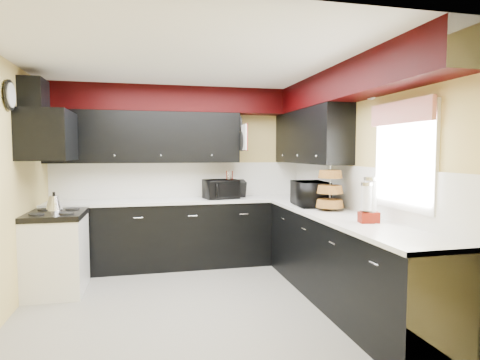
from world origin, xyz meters
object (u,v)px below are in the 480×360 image
(knife_block, at_px, (241,189))
(kettle, at_px, (54,203))
(toaster_oven, at_px, (221,189))
(utensil_crock, at_px, (230,193))
(microwave, at_px, (311,194))

(knife_block, xyz_separation_m, kettle, (-2.39, -0.65, -0.06))
(toaster_oven, height_order, utensil_crock, toaster_oven)
(microwave, bearing_deg, toaster_oven, 47.49)
(toaster_oven, height_order, microwave, microwave)
(utensil_crock, bearing_deg, knife_block, 31.55)
(utensil_crock, bearing_deg, toaster_oven, 177.39)
(toaster_oven, relative_size, utensil_crock, 2.85)
(knife_block, height_order, kettle, knife_block)
(toaster_oven, distance_m, kettle, 2.15)
(kettle, bearing_deg, knife_block, 15.25)
(knife_block, bearing_deg, kettle, -170.97)
(toaster_oven, bearing_deg, knife_block, 9.61)
(microwave, bearing_deg, knife_block, 33.61)
(microwave, distance_m, kettle, 3.05)
(microwave, relative_size, kettle, 2.91)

